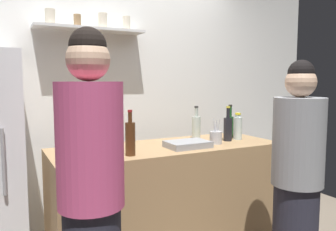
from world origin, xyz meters
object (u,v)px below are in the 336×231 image
Objects in this scene: baking_pan at (188,144)px; wine_bottle_green_glass at (230,125)px; wine_bottle_dark_glass at (228,128)px; utensil_holder at (216,137)px; person_grey_hoodie at (297,180)px; water_bottle_plastic at (238,127)px; wine_bottle_amber_glass at (130,138)px; person_pink_top at (91,198)px; wine_bottle_pale_glass at (196,127)px.

baking_pan is 1.11× the size of wine_bottle_green_glass.
wine_bottle_dark_glass reaches higher than baking_pan.
utensil_holder is at bearing -144.73° from wine_bottle_green_glass.
water_bottle_plastic is at bearing -98.82° from person_grey_hoodie.
wine_bottle_dark_glass is 0.20× the size of person_grey_hoodie.
utensil_holder is 0.41m from wine_bottle_green_glass.
person_grey_hoodie reaches higher than utensil_holder.
baking_pan is at bearing 7.92° from wine_bottle_amber_glass.
person_pink_top reaches higher than utensil_holder.
person_pink_top is at bearing -127.70° from wine_bottle_amber_glass.
person_grey_hoodie is (0.14, -0.74, -0.19)m from utensil_holder.
person_pink_top is (-0.43, -0.55, -0.20)m from wine_bottle_amber_glass.
wine_bottle_amber_glass is (-0.81, -0.10, 0.07)m from utensil_holder.
wine_bottle_amber_glass is at bearing -173.06° from utensil_holder.
wine_bottle_pale_glass is 1.05m from person_grey_hoodie.
water_bottle_plastic is at bearing -27.92° from wine_bottle_pale_glass.
wine_bottle_dark_glass is at bearing 11.21° from baking_pan.
wine_bottle_amber_glass is at bearing -163.80° from wine_bottle_green_glass.
person_pink_top reaches higher than wine_bottle_dark_glass.
wine_bottle_amber_glass reaches higher than water_bottle_plastic.
wine_bottle_amber_glass reaches higher than utensil_holder.
baking_pan is 1.10× the size of wine_bottle_dark_glass.
utensil_holder is (0.29, 0.03, 0.03)m from baking_pan.
person_grey_hoodie is (0.18, -1.01, -0.25)m from wine_bottle_pale_glass.
person_grey_hoodie is (0.44, -0.72, -0.16)m from baking_pan.
person_pink_top is at bearing -146.54° from baking_pan.
person_pink_top is 1.08× the size of person_grey_hoodie.
wine_bottle_pale_glass is at bearing 136.49° from wine_bottle_dark_glass.
baking_pan is at bearing -0.95° from person_pink_top.
wine_bottle_green_glass reaches higher than baking_pan.
person_pink_top reaches higher than baking_pan.
wine_bottle_green_glass is (0.62, 0.26, 0.09)m from baking_pan.
utensil_holder is at bearing -164.14° from water_bottle_plastic.
wine_bottle_green_glass is at bearing 35.27° from utensil_holder.
wine_bottle_dark_glass is at bearing 20.66° from utensil_holder.
wine_bottle_amber_glass is 1.35× the size of water_bottle_plastic.
wine_bottle_pale_glass is at bearing 47.84° from baking_pan.
person_pink_top is 1.39m from person_grey_hoodie.
person_grey_hoodie is (1.38, -0.09, -0.07)m from person_pink_top.
wine_bottle_dark_glass reaches higher than water_bottle_plastic.
wine_bottle_dark_glass is 1.28× the size of water_bottle_plastic.
wine_bottle_pale_glass is 0.93× the size of wine_bottle_amber_glass.
wine_bottle_amber_glass is at bearing -32.10° from person_grey_hoodie.
wine_bottle_pale_glass is 0.99× the size of wine_bottle_green_glass.
wine_bottle_pale_glass reaches higher than water_bottle_plastic.
wine_bottle_amber_glass is at bearing 17.89° from person_pink_top.
wine_bottle_pale_glass is at bearing 24.90° from wine_bottle_amber_glass.
person_pink_top is (-1.54, -0.74, -0.18)m from water_bottle_plastic.
person_grey_hoodie is (-0.16, -0.83, -0.25)m from water_bottle_plastic.
wine_bottle_dark_glass is at bearing -132.57° from wine_bottle_green_glass.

